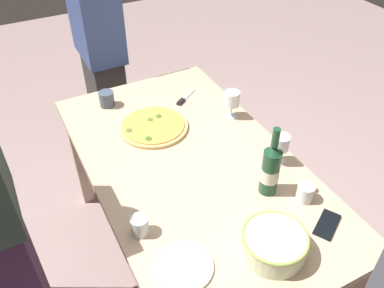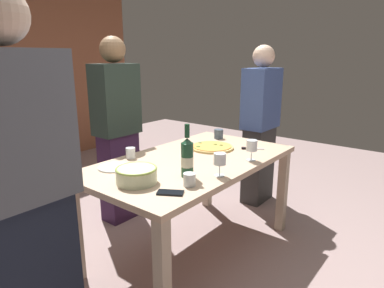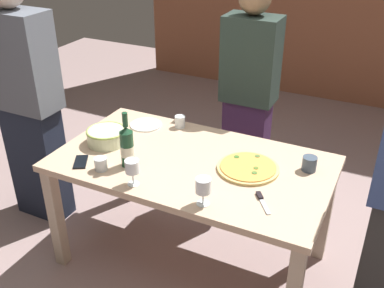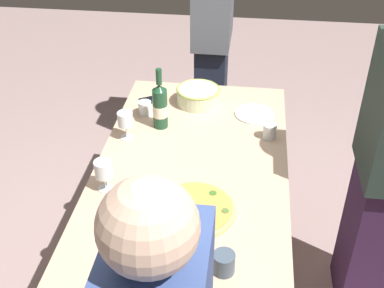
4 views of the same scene
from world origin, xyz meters
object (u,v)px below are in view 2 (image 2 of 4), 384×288
(pizza_knife, at_px, (250,148))
(person_host, at_px, (260,126))
(pizza, at_px, (212,147))
(wine_glass_near_pizza, at_px, (220,160))
(dining_table, at_px, (192,171))
(cell_phone, at_px, (170,193))
(serving_bowl, at_px, (136,174))
(side_plate, at_px, (114,167))
(wine_bottle, at_px, (187,157))
(cup_ceramic, at_px, (131,153))
(person_guest_left, at_px, (117,131))
(cup_spare, at_px, (189,180))
(wine_glass_by_bottle, at_px, (252,147))
(cup_amber, at_px, (219,134))
(person_guest_right, at_px, (23,195))

(pizza_knife, distance_m, person_host, 0.73)
(pizza, bearing_deg, person_host, 0.61)
(pizza_knife, bearing_deg, wine_glass_near_pizza, -166.82)
(dining_table, xyz_separation_m, cell_phone, (-0.57, -0.30, 0.10))
(serving_bowl, distance_m, side_plate, 0.34)
(dining_table, xyz_separation_m, wine_bottle, (-0.31, -0.20, 0.22))
(wine_bottle, relative_size, side_plate, 1.56)
(dining_table, distance_m, cup_ceramic, 0.47)
(person_host, bearing_deg, cup_ceramic, -14.77)
(serving_bowl, bearing_deg, person_guest_left, 56.33)
(wine_glass_near_pizza, xyz_separation_m, person_host, (1.35, 0.42, -0.06))
(dining_table, bearing_deg, cup_ceramic, 126.31)
(pizza, bearing_deg, wine_glass_near_pizza, -140.66)
(serving_bowl, bearing_deg, person_host, 3.28)
(cup_ceramic, xyz_separation_m, cup_spare, (-0.15, -0.67, -0.00))
(cup_spare, bearing_deg, cell_phone, 176.05)
(pizza_knife, height_order, person_host, person_host)
(wine_glass_by_bottle, xyz_separation_m, pizza_knife, (0.26, 0.15, -0.10))
(wine_bottle, bearing_deg, pizza_knife, 0.23)
(pizza, height_order, person_guest_left, person_guest_left)
(serving_bowl, bearing_deg, wine_glass_near_pizza, -38.75)
(pizza, xyz_separation_m, wine_glass_near_pizza, (-0.50, -0.41, 0.09))
(cup_spare, height_order, person_guest_left, person_guest_left)
(serving_bowl, distance_m, person_host, 1.75)
(wine_bottle, relative_size, person_host, 0.21)
(pizza, distance_m, person_host, 0.85)
(person_host, bearing_deg, side_plate, -10.60)
(cup_amber, height_order, person_host, person_host)
(wine_glass_by_bottle, distance_m, cup_amber, 0.68)
(cup_spare, bearing_deg, serving_bowl, 119.64)
(cell_phone, xyz_separation_m, person_guest_left, (0.60, 1.17, 0.08))
(pizza, xyz_separation_m, person_guest_right, (-1.54, -0.07, 0.13))
(dining_table, xyz_separation_m, cup_ceramic, (-0.27, 0.36, 0.13))
(dining_table, height_order, serving_bowl, serving_bowl)
(cup_ceramic, bearing_deg, wine_glass_by_bottle, -55.06)
(cup_ceramic, bearing_deg, person_host, -11.74)
(person_host, distance_m, person_guest_left, 1.40)
(person_guest_left, bearing_deg, side_plate, -39.19)
(wine_glass_by_bottle, relative_size, cup_amber, 1.78)
(person_guest_left, bearing_deg, dining_table, -0.00)
(serving_bowl, distance_m, wine_glass_near_pizza, 0.51)
(pizza, relative_size, side_plate, 1.65)
(wine_glass_by_bottle, distance_m, side_plate, 0.96)
(wine_glass_by_bottle, bearing_deg, wine_bottle, 164.51)
(cup_ceramic, relative_size, side_plate, 0.37)
(person_guest_left, height_order, person_guest_right, person_guest_right)
(pizza, xyz_separation_m, person_host, (0.85, 0.01, 0.04))
(wine_bottle, bearing_deg, person_guest_left, 72.59)
(cup_amber, bearing_deg, wine_glass_by_bottle, -126.00)
(person_host, distance_m, person_guest_right, 2.40)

